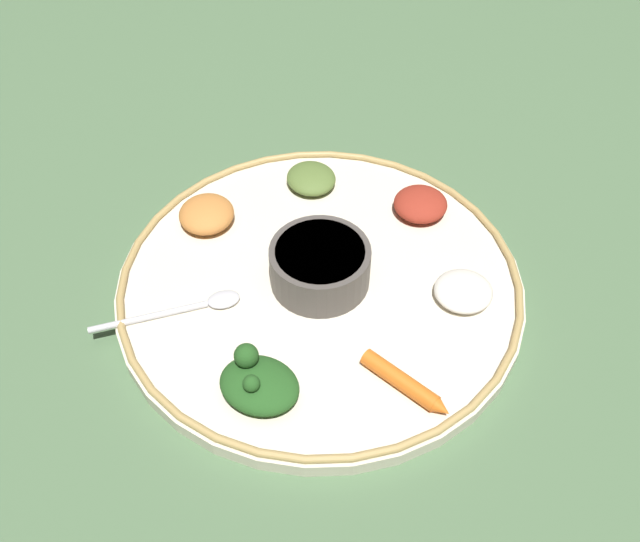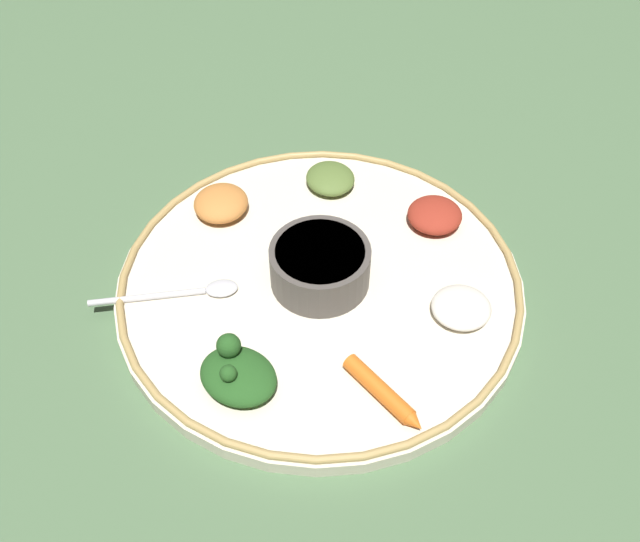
{
  "view_description": "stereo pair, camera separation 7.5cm",
  "coord_description": "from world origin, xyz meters",
  "px_view_note": "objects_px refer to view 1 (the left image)",
  "views": [
    {
      "loc": [
        -0.13,
        0.49,
        0.59
      ],
      "look_at": [
        0.0,
        0.0,
        0.03
      ],
      "focal_mm": 39.91,
      "sensor_mm": 36.0,
      "label": 1
    },
    {
      "loc": [
        -0.2,
        0.46,
        0.59
      ],
      "look_at": [
        0.0,
        0.0,
        0.03
      ],
      "focal_mm": 39.91,
      "sensor_mm": 36.0,
      "label": 2
    }
  ],
  "objects_px": {
    "spoon": "(190,307)",
    "carrot_near_spoon": "(405,383)",
    "greens_pile": "(258,382)",
    "center_bowl": "(320,265)"
  },
  "relations": [
    {
      "from": "center_bowl",
      "to": "greens_pile",
      "type": "bearing_deg",
      "value": 82.42
    },
    {
      "from": "greens_pile",
      "to": "carrot_near_spoon",
      "type": "relative_size",
      "value": 0.93
    },
    {
      "from": "greens_pile",
      "to": "carrot_near_spoon",
      "type": "xyz_separation_m",
      "value": [
        -0.13,
        -0.04,
        -0.01
      ]
    },
    {
      "from": "center_bowl",
      "to": "spoon",
      "type": "distance_m",
      "value": 0.14
    },
    {
      "from": "center_bowl",
      "to": "greens_pile",
      "type": "distance_m",
      "value": 0.15
    },
    {
      "from": "spoon",
      "to": "carrot_near_spoon",
      "type": "relative_size",
      "value": 1.49
    },
    {
      "from": "spoon",
      "to": "greens_pile",
      "type": "bearing_deg",
      "value": 142.44
    },
    {
      "from": "spoon",
      "to": "greens_pile",
      "type": "xyz_separation_m",
      "value": [
        -0.1,
        0.08,
        0.01
      ]
    },
    {
      "from": "spoon",
      "to": "carrot_near_spoon",
      "type": "height_order",
      "value": "carrot_near_spoon"
    },
    {
      "from": "center_bowl",
      "to": "spoon",
      "type": "xyz_separation_m",
      "value": [
        0.12,
        0.07,
        -0.02
      ]
    }
  ]
}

